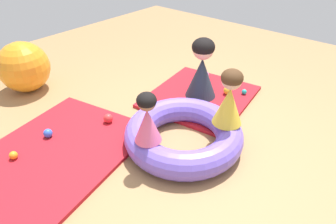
# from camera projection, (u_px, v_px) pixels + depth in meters

# --- Properties ---
(ground_plane) EXTENTS (8.00, 8.00, 0.00)m
(ground_plane) POSITION_uv_depth(u_px,v_px,m) (183.00, 151.00, 2.95)
(ground_plane) COLOR #9E7549
(gym_mat_front) EXTENTS (2.05, 1.59, 0.04)m
(gym_mat_front) POSITION_uv_depth(u_px,v_px,m) (48.00, 159.00, 2.82)
(gym_mat_front) COLOR #B21923
(gym_mat_front) RESTS_ON ground
(gym_mat_center_rear) EXTENTS (1.42, 1.32, 0.04)m
(gym_mat_center_rear) POSITION_uv_depth(u_px,v_px,m) (200.00, 97.00, 3.79)
(gym_mat_center_rear) COLOR #B21923
(gym_mat_center_rear) RESTS_ON ground
(inflatable_cushion) EXTENTS (1.16, 1.16, 0.27)m
(inflatable_cushion) POSITION_uv_depth(u_px,v_px,m) (183.00, 134.00, 2.96)
(inflatable_cushion) COLOR #7056D1
(inflatable_cushion) RESTS_ON ground
(child_in_pink) EXTENTS (0.34, 0.34, 0.47)m
(child_in_pink) POSITION_uv_depth(u_px,v_px,m) (147.00, 118.00, 2.55)
(child_in_pink) COLOR #E5608E
(child_in_pink) RESTS_ON inflatable_cushion
(child_in_yellow) EXTENTS (0.37, 0.37, 0.55)m
(child_in_yellow) POSITION_uv_depth(u_px,v_px,m) (229.00, 98.00, 2.76)
(child_in_yellow) COLOR yellow
(child_in_yellow) RESTS_ON inflatable_cushion
(adult_seated) EXTENTS (0.53, 0.53, 0.74)m
(adult_seated) POSITION_uv_depth(u_px,v_px,m) (202.00, 69.00, 3.59)
(adult_seated) COLOR #232D3D
(adult_seated) RESTS_ON gym_mat_center_rear
(play_ball_blue) EXTENTS (0.09, 0.09, 0.09)m
(play_ball_blue) POSITION_uv_depth(u_px,v_px,m) (48.00, 133.00, 3.05)
(play_ball_blue) COLOR blue
(play_ball_blue) RESTS_ON gym_mat_front
(play_ball_pink) EXTENTS (0.11, 0.11, 0.11)m
(play_ball_pink) POSITION_uv_depth(u_px,v_px,m) (205.00, 75.00, 4.14)
(play_ball_pink) COLOR pink
(play_ball_pink) RESTS_ON gym_mat_center_rear
(play_ball_teal) EXTENTS (0.07, 0.07, 0.07)m
(play_ball_teal) POSITION_uv_depth(u_px,v_px,m) (244.00, 92.00, 3.79)
(play_ball_teal) COLOR teal
(play_ball_teal) RESTS_ON gym_mat_center_rear
(play_ball_orange) EXTENTS (0.08, 0.08, 0.08)m
(play_ball_orange) POSITION_uv_depth(u_px,v_px,m) (13.00, 155.00, 2.78)
(play_ball_orange) COLOR orange
(play_ball_orange) RESTS_ON gym_mat_front
(play_ball_yellow) EXTENTS (0.10, 0.10, 0.10)m
(play_ball_yellow) POSITION_uv_depth(u_px,v_px,m) (228.00, 90.00, 3.78)
(play_ball_yellow) COLOR yellow
(play_ball_yellow) RESTS_ON gym_mat_center_rear
(play_ball_red) EXTENTS (0.10, 0.10, 0.10)m
(play_ball_red) POSITION_uv_depth(u_px,v_px,m) (108.00, 118.00, 3.27)
(play_ball_red) COLOR red
(play_ball_red) RESTS_ON gym_mat_front
(exercise_ball_large) EXTENTS (0.64, 0.64, 0.64)m
(exercise_ball_large) POSITION_uv_depth(u_px,v_px,m) (24.00, 67.00, 3.82)
(exercise_ball_large) COLOR orange
(exercise_ball_large) RESTS_ON ground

